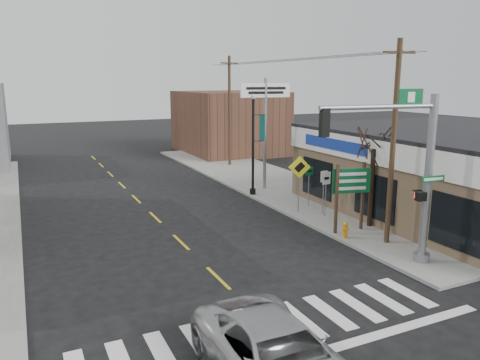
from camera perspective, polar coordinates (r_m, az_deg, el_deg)
name	(u,v)px	position (r m, az deg, el deg)	size (l,w,h in m)	color
ground	(276,334)	(13.13, 4.45, -18.24)	(140.00, 140.00, 0.00)	black
sidewalk_right	(299,193)	(27.91, 7.23, -1.60)	(6.00, 38.00, 0.13)	slate
center_line	(181,242)	(19.82, -7.22, -7.52)	(0.12, 56.00, 0.01)	gold
crosswalk	(269,327)	(13.43, 3.57, -17.46)	(11.00, 2.20, 0.01)	silver
thrift_store	(469,174)	(26.07, 26.14, 0.62)	(12.00, 14.00, 4.00)	brown
bldg_distant_right	(228,122)	(43.72, -1.43, 7.06)	(8.00, 10.00, 5.60)	brown
suv	(278,358)	(10.84, 4.63, -20.84)	(2.44, 5.28, 1.47)	#B2B3B7
traffic_signal_pole	(414,163)	(17.13, 20.43, 1.94)	(4.90, 0.38, 6.21)	gray
guide_sign	(351,188)	(20.69, 13.35, -0.96)	(1.72, 0.14, 3.02)	#44311F
fire_hydrant	(345,229)	(20.18, 12.71, -5.87)	(0.22, 0.22, 0.69)	#C77E12
ped_crossing_sign	(299,174)	(23.25, 7.24, 0.71)	(1.11, 0.08, 2.86)	gray
lamp_post	(254,137)	(26.66, 1.72, 5.25)	(0.74, 0.59, 5.73)	black
dance_center_sign	(265,106)	(28.02, 3.10, 9.01)	(3.11, 0.19, 6.62)	gray
bare_tree	(375,135)	(21.34, 16.10, 5.35)	(2.65, 2.65, 5.29)	black
shrub_front	(467,242)	(19.70, 25.94, -6.80)	(1.41, 1.41, 1.06)	#1A3A19
shrub_back	(404,207)	(24.25, 19.36, -3.14)	(1.09, 1.09, 0.82)	black
utility_pole_near	(393,142)	(19.29, 18.17, 4.42)	(1.40, 0.21, 8.04)	#4B3124
utility_pole_far	(229,110)	(36.22, -1.29, 8.53)	(1.44, 0.22, 8.29)	#472B21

